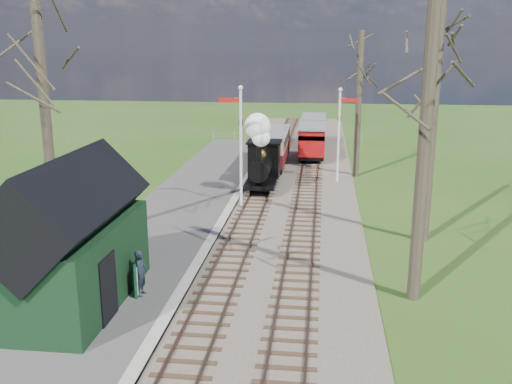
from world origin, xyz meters
TOP-DOWN VIEW (x-y plane):
  - distant_hills at (1.40, 64.38)m, footprint 114.40×48.00m
  - ballast_bed at (1.30, 22.00)m, footprint 8.00×60.00m
  - track_near at (0.00, 22.00)m, footprint 1.60×60.00m
  - track_far at (2.60, 22.00)m, footprint 1.60×60.00m
  - platform at (-3.50, 14.00)m, footprint 5.00×44.00m
  - coping_strip at (-1.20, 14.00)m, footprint 0.40×44.00m
  - station_shed at (-4.30, 4.00)m, footprint 3.25×6.30m
  - semaphore_near at (-0.77, 16.00)m, footprint 1.22×0.24m
  - semaphore_far at (4.37, 22.00)m, footprint 1.22×0.24m
  - bare_trees at (1.33, 10.10)m, footprint 15.51×22.39m
  - fence_line at (0.30, 36.00)m, footprint 12.60×0.08m
  - locomotive at (-0.01, 19.45)m, footprint 1.78×4.15m
  - coach at (0.00, 25.51)m, footprint 2.08×7.12m
  - red_carriage_a at (2.60, 29.02)m, footprint 1.91×4.74m
  - red_carriage_b at (2.60, 34.52)m, footprint 1.91×4.74m
  - sign_board at (-2.54, 4.82)m, footprint 0.26×0.78m
  - bench at (-3.23, 5.93)m, footprint 0.64×1.39m
  - person at (-2.38, 4.77)m, footprint 0.39×0.58m

SIDE VIEW (x-z plane):
  - distant_hills at x=1.40m, z-range -27.22..-5.20m
  - ballast_bed at x=1.30m, z-range 0.00..0.10m
  - track_near at x=0.00m, z-range 0.02..0.17m
  - track_far at x=2.60m, z-range 0.02..0.17m
  - platform at x=-3.50m, z-range 0.00..0.20m
  - coping_strip at x=-1.20m, z-range 0.00..0.21m
  - fence_line at x=0.30m, z-range 0.05..1.05m
  - bench at x=-3.23m, z-range 0.18..0.94m
  - sign_board at x=-2.54m, z-range 0.20..1.34m
  - person at x=-2.38m, z-range 0.20..1.75m
  - red_carriage_a at x=2.60m, z-range 0.40..2.41m
  - red_carriage_b at x=2.60m, z-range 0.40..2.41m
  - coach at x=0.00m, z-range 0.41..2.60m
  - locomotive at x=-0.01m, z-range -0.17..4.28m
  - station_shed at x=-4.30m, z-range -0.12..4.66m
  - semaphore_far at x=4.37m, z-range 0.49..6.21m
  - semaphore_near at x=-0.77m, z-range 0.51..6.73m
  - bare_trees at x=1.33m, z-range -0.79..11.21m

